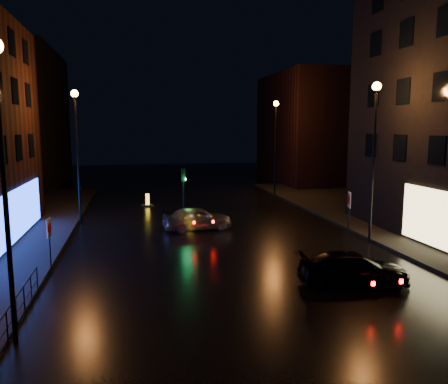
{
  "coord_description": "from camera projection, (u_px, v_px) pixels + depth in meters",
  "views": [
    {
      "loc": [
        -4.37,
        -14.57,
        6.06
      ],
      "look_at": [
        0.13,
        7.14,
        2.8
      ],
      "focal_mm": 35.0,
      "sensor_mm": 36.0,
      "label": 1
    }
  ],
  "objects": [
    {
      "name": "ground",
      "position": [
        260.0,
        296.0,
        15.88
      ],
      "size": [
        120.0,
        120.0,
        0.0
      ],
      "primitive_type": "plane",
      "color": "black",
      "rests_on": "ground"
    },
    {
      "name": "pavement_right",
      "position": [
        445.0,
        228.0,
        26.43
      ],
      "size": [
        12.0,
        44.0,
        0.15
      ],
      "primitive_type": "cube",
      "color": "black",
      "rests_on": "ground"
    },
    {
      "name": "building_far_left",
      "position": [
        19.0,
        119.0,
        45.55
      ],
      "size": [
        8.0,
        16.0,
        14.0
      ],
      "primitive_type": "cube",
      "color": "black",
      "rests_on": "ground"
    },
    {
      "name": "building_far_right",
      "position": [
        309.0,
        129.0,
        49.02
      ],
      "size": [
        8.0,
        14.0,
        12.0
      ],
      "primitive_type": "cube",
      "color": "black",
      "rests_on": "ground"
    },
    {
      "name": "street_lamp_lnear",
      "position": [
        1.0,
        147.0,
        11.56
      ],
      "size": [
        0.44,
        0.44,
        8.37
      ],
      "color": "black",
      "rests_on": "ground"
    },
    {
      "name": "street_lamp_lfar",
      "position": [
        77.0,
        136.0,
        27.06
      ],
      "size": [
        0.44,
        0.44,
        8.37
      ],
      "color": "black",
      "rests_on": "ground"
    },
    {
      "name": "street_lamp_rnear",
      "position": [
        374.0,
        138.0,
        22.45
      ],
      "size": [
        0.44,
        0.44,
        8.37
      ],
      "color": "black",
      "rests_on": "ground"
    },
    {
      "name": "street_lamp_rfar",
      "position": [
        276.0,
        134.0,
        37.95
      ],
      "size": [
        0.44,
        0.44,
        8.37
      ],
      "color": "black",
      "rests_on": "ground"
    },
    {
      "name": "traffic_signal",
      "position": [
        184.0,
        212.0,
        29.12
      ],
      "size": [
        1.4,
        2.4,
        3.45
      ],
      "color": "black",
      "rests_on": "ground"
    },
    {
      "name": "guard_railing",
      "position": [
        16.0,
        305.0,
        13.19
      ],
      "size": [
        0.05,
        6.04,
        1.0
      ],
      "color": "black",
      "rests_on": "ground"
    },
    {
      "name": "silver_hatchback",
      "position": [
        197.0,
        218.0,
        26.13
      ],
      "size": [
        4.26,
        2.09,
        1.4
      ],
      "primitive_type": "imported",
      "rotation": [
        0.0,
        0.0,
        1.68
      ],
      "color": "#A3A5AB",
      "rests_on": "ground"
    },
    {
      "name": "dark_sedan",
      "position": [
        354.0,
        269.0,
        16.99
      ],
      "size": [
        4.49,
        2.23,
        1.25
      ],
      "primitive_type": "imported",
      "rotation": [
        0.0,
        0.0,
        1.46
      ],
      "color": "black",
      "rests_on": "ground"
    },
    {
      "name": "bollard_near",
      "position": [
        189.0,
        223.0,
        26.77
      ],
      "size": [
        1.21,
        1.52,
        1.16
      ],
      "rotation": [
        0.0,
        0.0,
        0.27
      ],
      "color": "black",
      "rests_on": "ground"
    },
    {
      "name": "bollard_far",
      "position": [
        148.0,
        203.0,
        34.28
      ],
      "size": [
        0.97,
        1.23,
        0.95
      ],
      "rotation": [
        0.0,
        0.0,
        0.25
      ],
      "color": "black",
      "rests_on": "ground"
    },
    {
      "name": "road_sign_left",
      "position": [
        49.0,
        232.0,
        18.08
      ],
      "size": [
        0.12,
        0.57,
        2.36
      ],
      "rotation": [
        0.0,
        0.0,
        -0.1
      ],
      "color": "black",
      "rests_on": "ground"
    },
    {
      "name": "road_sign_right",
      "position": [
        349.0,
        204.0,
        23.88
      ],
      "size": [
        0.23,
        0.62,
        2.59
      ],
      "rotation": [
        0.0,
        0.0,
        2.85
      ],
      "color": "black",
      "rests_on": "ground"
    }
  ]
}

